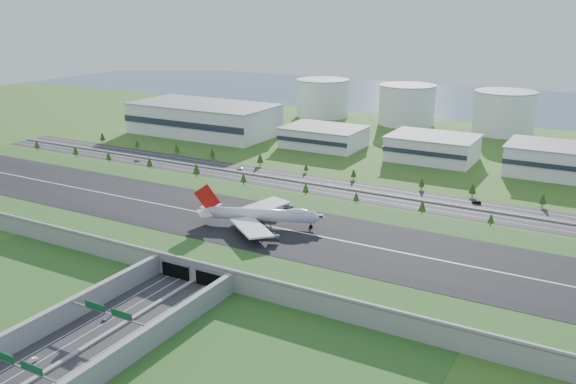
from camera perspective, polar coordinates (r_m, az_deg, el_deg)
The scene contains 22 objects.
ground at distance 284.39m, azimuth -2.65°, elevation -4.59°, with size 1200.00×1200.00×0.00m, color #345D1D.
airfield_deck at distance 282.82m, azimuth -2.67°, elevation -3.82°, with size 520.00×100.00×9.20m.
underpass_road at distance 213.51m, azimuth -17.21°, elevation -12.22°, with size 38.80×120.40×8.00m.
sign_gantry_near at distance 214.44m, azimuth -16.44°, elevation -10.94°, with size 38.70×0.70×9.80m.
sign_gantry_far at distance 195.47m, azimuth -23.94°, elevation -14.74°, with size 38.70×0.70×9.80m.
north_expressway at distance 363.84m, azimuth 5.26°, elevation 0.29°, with size 560.00×36.00×0.12m, color #28282B.
tree_row at distance 361.70m, azimuth 5.21°, elevation 0.93°, with size 504.52×48.62×8.43m.
hangar_west at distance 521.54m, azimuth -7.87°, elevation 6.78°, with size 120.00×60.00×25.00m, color silver.
hangar_mid_a at distance 469.98m, azimuth 3.37°, elevation 5.15°, with size 58.00×42.00×15.00m, color silver.
hangar_mid_b at distance 440.27m, azimuth 13.38°, elevation 4.01°, with size 58.00×42.00×17.00m, color silver.
hangar_mid_c at distance 426.12m, azimuth 23.75°, elevation 2.71°, with size 58.00×42.00×19.00m, color silver.
fuel_tank_a at distance 600.28m, azimuth 3.27°, elevation 8.76°, with size 50.00×50.00×35.00m, color silver.
fuel_tank_b at distance 568.59m, azimuth 11.06°, elevation 8.00°, with size 50.00×50.00×35.00m, color silver.
fuel_tank_c at distance 548.36m, azimuth 19.55°, elevation 7.00°, with size 50.00×50.00×35.00m, color silver.
bay_water at distance 725.23m, azimuth 17.98°, elevation 8.03°, with size 1200.00×260.00×0.06m, color #3C5B74.
boeing_747 at distance 278.57m, azimuth -2.57°, elevation -2.12°, with size 58.59×54.36×19.00m.
car_0 at distance 226.12m, azimuth -16.58°, elevation -11.16°, with size 1.72×4.28×1.46m, color silver.
car_1 at distance 209.26m, azimuth -22.89°, elevation -14.34°, with size 1.41×4.05×1.34m, color silver.
car_2 at distance 226.48m, azimuth -9.48°, elevation -10.60°, with size 2.20×4.78×1.33m, color #0B0F37.
car_4 at distance 438.52m, azimuth -13.94°, elevation 2.88°, with size 1.60×3.98×1.36m, color slate.
car_5 at distance 351.20m, azimuth 17.24°, elevation -0.92°, with size 1.71×4.89×1.61m, color black.
car_7 at distance 406.02m, azimuth -4.52°, elevation 2.21°, with size 1.93×4.75×1.38m, color white.
Camera 1 is at (140.41, -223.63, 105.62)m, focal length 38.00 mm.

